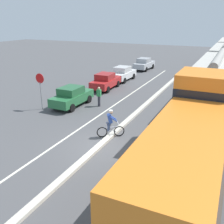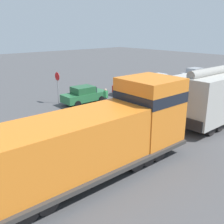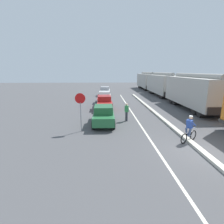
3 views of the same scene
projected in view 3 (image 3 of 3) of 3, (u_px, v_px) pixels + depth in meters
name	position (u px, v px, depth m)	size (l,w,h in m)	color
ground_plane	(201.00, 152.00, 9.83)	(120.00, 120.00, 0.00)	#4C4C4F
median_curb	(165.00, 121.00, 15.65)	(0.36, 36.00, 0.16)	beige
lane_stripe	(138.00, 122.00, 15.56)	(0.14, 36.00, 0.01)	silver
hopper_car_lead	(194.00, 92.00, 20.38)	(2.90, 10.60, 4.18)	#B0ADA6
hopper_car_middle	(162.00, 84.00, 31.66)	(2.90, 10.60, 4.18)	#B0ADA6
hopper_car_trailing	(147.00, 81.00, 42.94)	(2.90, 10.60, 4.18)	#AFADA5
parked_car_green	(104.00, 115.00, 14.78)	(1.86, 4.21, 1.62)	#286B3D
parked_car_red	(104.00, 102.00, 20.70)	(1.95, 4.26, 1.62)	red
parked_car_white	(105.00, 97.00, 24.92)	(1.94, 4.25, 1.62)	silver
parked_car_silver	(105.00, 91.00, 32.23)	(1.99, 4.28, 1.62)	#B7BABF
cyclist	(189.00, 130.00, 11.04)	(1.47, 0.98, 1.71)	black
stop_sign	(80.00, 105.00, 12.74)	(0.76, 0.08, 2.88)	gray
pedestrian_by_cars	(127.00, 112.00, 15.69)	(0.34, 0.22, 1.62)	#33333D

